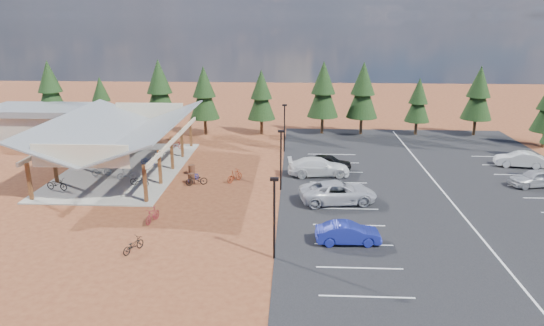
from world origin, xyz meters
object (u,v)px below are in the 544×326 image
(bike_2, at_px, (100,163))
(bike_7, at_px, (176,145))
(bike_15, at_px, (235,176))
(car_2, at_px, (338,192))
(car_4, at_px, (328,162))
(bike_5, at_px, (127,174))
(trash_bin_1, at_px, (192,170))
(bike_11, at_px, (153,215))
(bike_14, at_px, (193,177))
(bike_0, at_px, (57,184))
(lamp_post_0, at_px, (274,213))
(car_1, at_px, (348,233))
(bike_16, at_px, (197,180))
(bike_3, at_px, (129,144))
(car_8, at_px, (535,178))
(bike_4, at_px, (139,181))
(bike_pavilion, at_px, (122,130))
(car_3, at_px, (319,167))
(trash_bin_0, at_px, (191,179))
(bike_1, at_px, (101,170))
(bike_6, at_px, (148,161))
(car_9, at_px, (519,159))
(lamp_post_1, at_px, (281,156))
(outbuilding, at_px, (38,122))
(bike_12, at_px, (133,245))

(bike_2, distance_m, bike_7, 9.08)
(bike_15, xyz_separation_m, car_2, (8.66, -4.57, 0.31))
(car_4, bearing_deg, bike_5, 111.25)
(bike_7, bearing_deg, car_4, -102.11)
(trash_bin_1, xyz_separation_m, bike_11, (-0.52, -10.83, 0.09))
(bike_5, height_order, bike_14, bike_5)
(bike_0, bearing_deg, bike_2, 1.08)
(lamp_post_0, xyz_separation_m, bike_7, (-11.79, 24.23, -2.41))
(trash_bin_1, bearing_deg, car_1, -46.30)
(bike_16, bearing_deg, bike_3, -156.62)
(car_8, bearing_deg, bike_3, -115.19)
(bike_3, xyz_separation_m, bike_4, (4.81, -11.57, -0.07))
(bike_pavilion, height_order, car_3, bike_pavilion)
(trash_bin_0, height_order, bike_11, bike_11)
(bike_16, height_order, car_8, car_8)
(bike_1, relative_size, bike_2, 1.01)
(car_3, bearing_deg, bike_6, 77.96)
(bike_2, bearing_deg, bike_pavilion, -96.64)
(car_4, bearing_deg, bike_6, 97.10)
(bike_3, height_order, bike_15, bike_3)
(bike_1, height_order, car_9, car_9)
(bike_11, xyz_separation_m, car_1, (13.45, -2.71, 0.19))
(bike_14, bearing_deg, bike_16, -42.52)
(bike_0, distance_m, car_3, 22.52)
(bike_4, bearing_deg, trash_bin_1, -33.78)
(lamp_post_1, distance_m, car_1, 11.04)
(bike_11, bearing_deg, lamp_post_1, 53.45)
(car_2, bearing_deg, bike_5, 66.71)
(bike_0, height_order, car_9, car_9)
(outbuilding, height_order, car_9, outbuilding)
(lamp_post_1, relative_size, bike_4, 2.91)
(car_3, bearing_deg, car_2, -173.83)
(bike_1, bearing_deg, car_8, -106.13)
(bike_pavilion, bearing_deg, bike_11, -62.92)
(lamp_post_1, relative_size, bike_0, 2.70)
(lamp_post_0, xyz_separation_m, bike_1, (-16.33, 14.62, -2.36))
(outbuilding, distance_m, car_3, 34.53)
(lamp_post_1, distance_m, car_9, 24.11)
(bike_3, distance_m, bike_12, 24.70)
(bike_1, xyz_separation_m, bike_6, (3.20, 3.54, -0.08))
(lamp_post_1, relative_size, car_3, 0.92)
(outbuilding, distance_m, bike_2, 15.98)
(outbuilding, xyz_separation_m, car_4, (33.30, -10.39, -1.25))
(bike_2, xyz_separation_m, bike_7, (5.62, 7.13, 0.02))
(bike_16, bearing_deg, lamp_post_1, 65.61)
(bike_1, bearing_deg, lamp_post_1, -114.13)
(lamp_post_1, bearing_deg, bike_3, 145.17)
(bike_14, xyz_separation_m, car_3, (11.08, 2.16, 0.43))
(outbuilding, bearing_deg, bike_16, -34.94)
(bike_11, relative_size, bike_14, 1.10)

